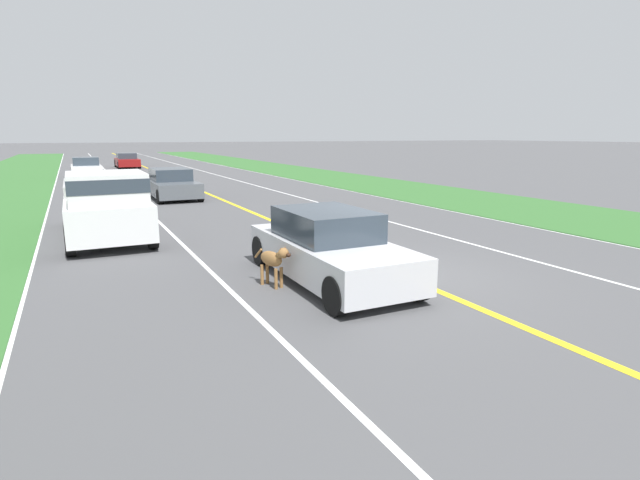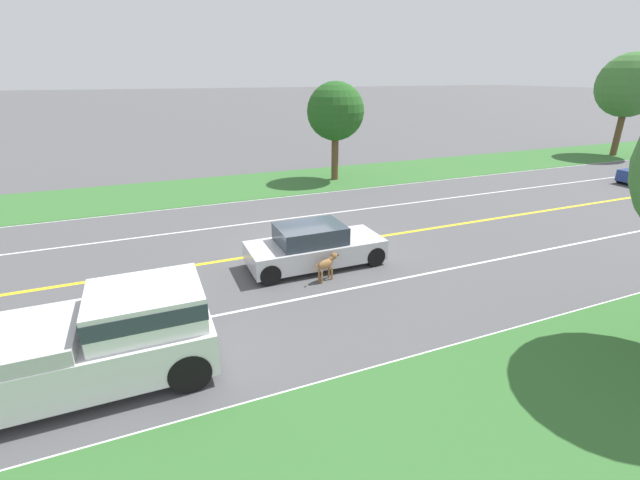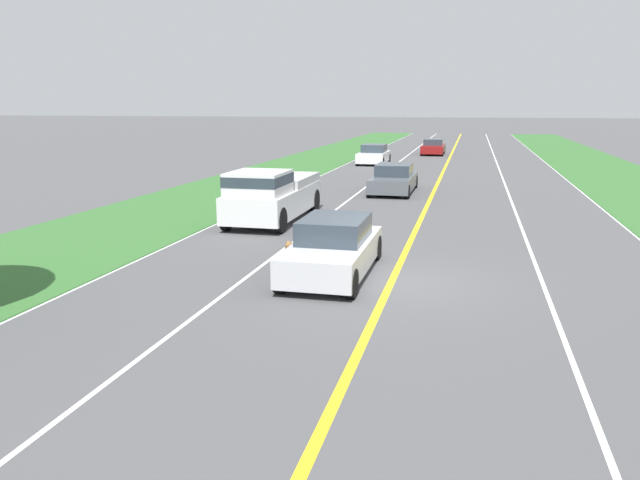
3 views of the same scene
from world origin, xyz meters
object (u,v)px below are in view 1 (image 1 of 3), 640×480
Objects in this scene: dog at (274,260)px; car_trailing_near at (171,184)px; car_trailing_far at (127,161)px; pickup_truck at (105,203)px; car_trailing_mid at (86,168)px; ego_car at (329,248)px.

car_trailing_near is at bearing -112.26° from dog.
dog is 0.23× the size of car_trailing_far.
car_trailing_mid is at bearing -90.32° from pickup_truck.
ego_car is 1.17m from dog.
pickup_truck reaches higher than car_trailing_far.
car_trailing_far is at bearing -90.89° from car_trailing_near.
ego_car reaches higher than car_trailing_near.
ego_car is at bearing 90.01° from car_trailing_far.
ego_car is 0.77× the size of pickup_truck.
dog is 7.02m from pickup_truck.
ego_car is 1.00× the size of car_trailing_far.
dog is at bearing 88.31° from car_trailing_far.
ego_car is at bearing 119.56° from pickup_truck.
car_trailing_far is (-3.58, -9.79, -0.03)m from car_trailing_mid.
dog is 15.24m from car_trailing_near.
ego_car is 0.93× the size of car_trailing_near.
car_trailing_near is 1.08× the size of car_trailing_far.
ego_car is 39.44m from car_trailing_far.
car_trailing_mid is (2.42, -29.61, 0.10)m from dog.
car_trailing_mid is (-0.13, -23.09, -0.35)m from pickup_truck.
ego_car is at bearing 158.87° from dog.
car_trailing_mid is at bearing -104.64° from dog.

